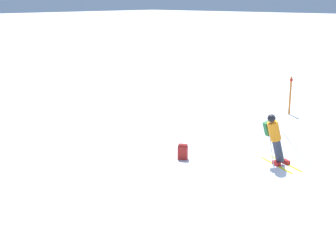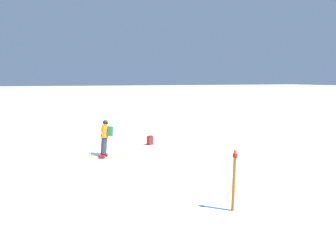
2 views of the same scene
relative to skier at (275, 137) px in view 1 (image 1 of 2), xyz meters
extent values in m
plane|color=white|center=(0.48, -0.14, -0.94)|extent=(300.00, 300.00, 0.00)
cube|color=yellow|center=(0.08, -0.07, -0.93)|extent=(0.77, 1.52, 0.01)
cube|color=yellow|center=(0.41, -0.22, -0.93)|extent=(0.77, 1.52, 0.01)
cube|color=#B21919|center=(0.08, -0.07, -0.87)|extent=(0.24, 0.31, 0.12)
cube|color=#B21919|center=(0.41, -0.22, -0.87)|extent=(0.24, 0.31, 0.12)
cylinder|color=#2D3342|center=(0.11, -0.08, -0.45)|extent=(0.53, 0.43, 0.81)
cylinder|color=orange|center=(-0.07, 0.00, 0.21)|extent=(0.59, 0.52, 0.67)
sphere|color=tan|center=(-0.18, 0.05, 0.60)|extent=(0.34, 0.31, 0.27)
sphere|color=black|center=(-0.18, 0.05, 0.62)|extent=(0.39, 0.36, 0.31)
cube|color=#236633|center=(0.03, 0.24, 0.24)|extent=(0.43, 0.33, 0.50)
cylinder|color=#B7B7BC|center=(-0.42, -0.17, -0.41)|extent=(0.32, 0.45, 1.06)
cylinder|color=#B7B7BC|center=(0.35, -0.52, -0.35)|extent=(0.51, 0.80, 1.20)
cube|color=#AD231E|center=(-1.43, 2.52, -0.72)|extent=(0.33, 0.37, 0.44)
cube|color=maroon|center=(-1.43, 2.52, -0.47)|extent=(0.30, 0.33, 0.06)
cylinder|color=orange|center=(6.49, 2.89, -0.08)|extent=(0.08, 0.08, 1.72)
cylinder|color=red|center=(6.49, 2.89, 0.64)|extent=(0.13, 0.13, 0.10)
camera|label=1|loc=(-12.52, -6.81, 4.14)|focal=50.00mm
camera|label=2|loc=(12.34, -0.86, 2.63)|focal=28.00mm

